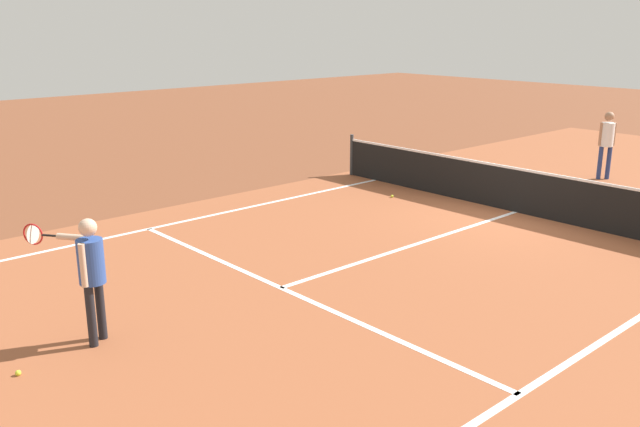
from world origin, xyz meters
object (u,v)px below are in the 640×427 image
object	(u,v)px
net	(517,190)
tennis_ball_by_baseline	(18,373)
player_near	(90,267)
player_far	(607,138)
tennis_ball_near_net	(392,196)

from	to	relation	value
net	tennis_ball_by_baseline	size ratio (longest dim) A/B	152.14
player_near	tennis_ball_by_baseline	world-z (taller)	player_near
player_near	player_far	size ratio (longest dim) A/B	0.94
tennis_ball_near_net	player_near	bearing A→B (deg)	-73.49
tennis_ball_by_baseline	player_near	bearing A→B (deg)	101.98
net	tennis_ball_near_net	size ratio (longest dim) A/B	152.14
player_near	tennis_ball_by_baseline	distance (m)	1.44
net	player_far	world-z (taller)	player_far
net	tennis_ball_near_net	distance (m)	2.83
net	tennis_ball_near_net	xyz separation A→B (m)	(-2.60, -1.03, -0.46)
player_near	tennis_ball_near_net	distance (m)	8.63
player_near	tennis_ball_near_net	xyz separation A→B (m)	(-2.44, 8.22, -0.97)
player_far	tennis_ball_near_net	size ratio (longest dim) A/B	26.21
player_near	player_far	xyz separation A→B (m)	(-0.11, 13.71, 0.06)
net	player_near	bearing A→B (deg)	-90.98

